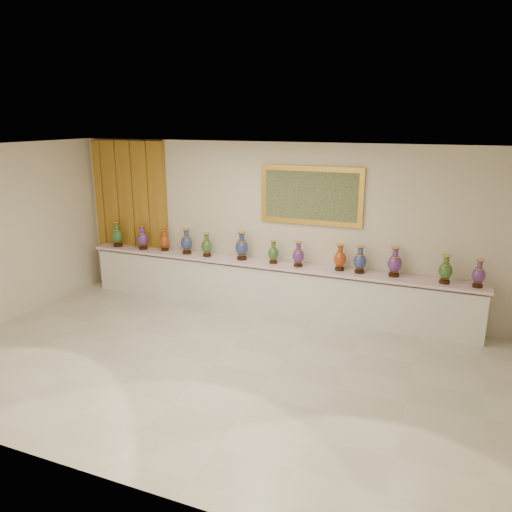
{
  "coord_description": "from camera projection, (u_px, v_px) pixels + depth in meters",
  "views": [
    {
      "loc": [
        3.01,
        -5.74,
        3.39
      ],
      "look_at": [
        -0.03,
        1.7,
        1.16
      ],
      "focal_mm": 35.0,
      "sensor_mm": 36.0,
      "label": 1
    }
  ],
  "objects": [
    {
      "name": "vase_1",
      "position": [
        143.0,
        239.0,
        9.76
      ],
      "size": [
        0.22,
        0.22,
        0.48
      ],
      "rotation": [
        0.0,
        0.0,
        -0.01
      ],
      "color": "black",
      "rests_on": "counter"
    },
    {
      "name": "vase_4",
      "position": [
        207.0,
        246.0,
        9.26
      ],
      "size": [
        0.24,
        0.24,
        0.44
      ],
      "rotation": [
        0.0,
        0.0,
        -0.22
      ],
      "color": "black",
      "rests_on": "counter"
    },
    {
      "name": "vase_0",
      "position": [
        117.0,
        235.0,
        9.98
      ],
      "size": [
        0.26,
        0.26,
        0.51
      ],
      "rotation": [
        0.0,
        0.0,
        -0.09
      ],
      "color": "black",
      "rests_on": "counter"
    },
    {
      "name": "vase_12",
      "position": [
        479.0,
        275.0,
        7.56
      ],
      "size": [
        0.23,
        0.23,
        0.43
      ],
      "rotation": [
        0.0,
        0.0,
        0.18
      ],
      "color": "black",
      "rests_on": "counter"
    },
    {
      "name": "vase_8",
      "position": [
        340.0,
        259.0,
        8.41
      ],
      "size": [
        0.28,
        0.28,
        0.45
      ],
      "rotation": [
        0.0,
        0.0,
        -0.41
      ],
      "color": "black",
      "rests_on": "counter"
    },
    {
      "name": "vase_5",
      "position": [
        242.0,
        247.0,
        9.04
      ],
      "size": [
        0.31,
        0.31,
        0.51
      ],
      "rotation": [
        0.0,
        0.0,
        0.37
      ],
      "color": "black",
      "rests_on": "counter"
    },
    {
      "name": "vase_6",
      "position": [
        273.0,
        253.0,
        8.82
      ],
      "size": [
        0.19,
        0.19,
        0.41
      ],
      "rotation": [
        0.0,
        0.0,
        -0.01
      ],
      "color": "black",
      "rests_on": "counter"
    },
    {
      "name": "vase_3",
      "position": [
        187.0,
        243.0,
        9.44
      ],
      "size": [
        0.29,
        0.29,
        0.48
      ],
      "rotation": [
        0.0,
        0.0,
        -0.41
      ],
      "color": "black",
      "rests_on": "counter"
    },
    {
      "name": "vase_2",
      "position": [
        165.0,
        241.0,
        9.67
      ],
      "size": [
        0.25,
        0.25,
        0.41
      ],
      "rotation": [
        0.0,
        0.0,
        0.4
      ],
      "color": "black",
      "rests_on": "counter"
    },
    {
      "name": "vase_11",
      "position": [
        446.0,
        271.0,
        7.74
      ],
      "size": [
        0.27,
        0.27,
        0.45
      ],
      "rotation": [
        0.0,
        0.0,
        -0.37
      ],
      "color": "black",
      "rests_on": "counter"
    },
    {
      "name": "vase_9",
      "position": [
        360.0,
        261.0,
        8.26
      ],
      "size": [
        0.23,
        0.23,
        0.46
      ],
      "rotation": [
        0.0,
        0.0,
        -0.06
      ],
      "color": "black",
      "rests_on": "counter"
    },
    {
      "name": "room",
      "position": [
        157.0,
        213.0,
        9.76
      ],
      "size": [
        8.0,
        8.0,
        8.0
      ],
      "color": "beige",
      "rests_on": "ground"
    },
    {
      "name": "label_card",
      "position": [
        165.0,
        253.0,
        9.54
      ],
      "size": [
        0.1,
        0.06,
        0.0
      ],
      "primitive_type": "cube",
      "color": "white",
      "rests_on": "counter"
    },
    {
      "name": "vase_7",
      "position": [
        298.0,
        255.0,
        8.62
      ],
      "size": [
        0.27,
        0.27,
        0.44
      ],
      "rotation": [
        0.0,
        0.0,
        -0.38
      ],
      "color": "black",
      "rests_on": "counter"
    },
    {
      "name": "ground",
      "position": [
        213.0,
        364.0,
        7.12
      ],
      "size": [
        8.0,
        8.0,
        0.0
      ],
      "primitive_type": "plane",
      "color": "beige",
      "rests_on": "ground"
    },
    {
      "name": "counter",
      "position": [
        269.0,
        287.0,
        9.03
      ],
      "size": [
        7.28,
        0.48,
        0.9
      ],
      "color": "white",
      "rests_on": "ground"
    },
    {
      "name": "vase_10",
      "position": [
        395.0,
        263.0,
        8.08
      ],
      "size": [
        0.3,
        0.3,
        0.49
      ],
      "rotation": [
        0.0,
        0.0,
        -0.4
      ],
      "color": "black",
      "rests_on": "counter"
    }
  ]
}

